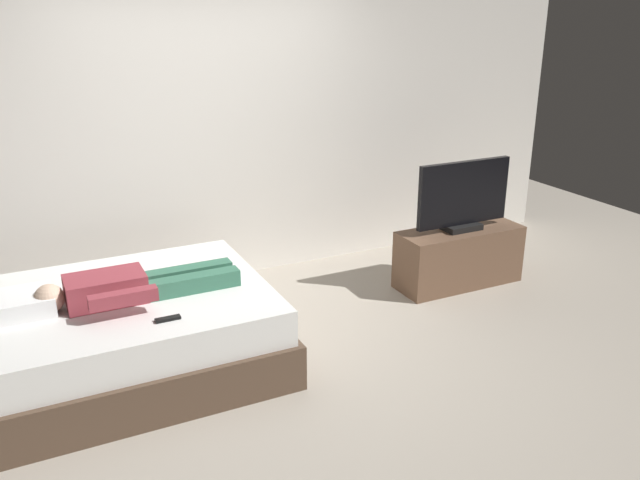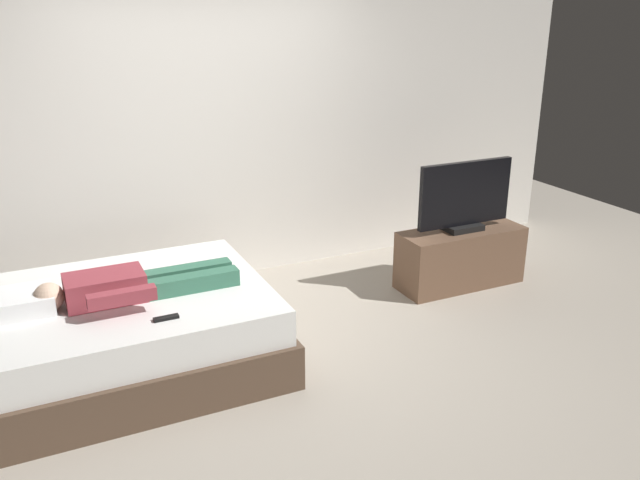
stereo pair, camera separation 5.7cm
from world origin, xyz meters
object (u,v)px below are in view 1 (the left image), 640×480
at_px(bed, 126,333).
at_px(pillow, 12,306).
at_px(remote, 168,319).
at_px(tv_stand, 459,257).
at_px(tv, 463,197).
at_px(person, 127,287).

xyz_separation_m(bed, pillow, (-0.64, 0.00, 0.34)).
relative_size(bed, remote, 12.79).
height_order(tv_stand, tv, tv).
bearing_deg(tv, remote, -165.88).
bearing_deg(person, bed, 109.50).
bearing_deg(person, tv, 5.39).
distance_m(bed, remote, 0.59).
relative_size(person, tv, 1.43).
relative_size(pillow, tv_stand, 0.44).
height_order(person, tv_stand, person).
distance_m(person, tv, 2.83).
bearing_deg(pillow, bed, -0.00).
bearing_deg(remote, pillow, 149.32).
distance_m(pillow, tv_stand, 3.51).
distance_m(remote, tv_stand, 2.77).
bearing_deg(bed, tv_stand, 3.71).
xyz_separation_m(bed, remote, (0.18, -0.49, 0.29)).
bearing_deg(bed, person, -70.50).
bearing_deg(remote, bed, 110.31).
xyz_separation_m(pillow, person, (0.67, -0.08, 0.02)).
relative_size(person, remote, 8.40).
bearing_deg(tv, bed, -176.29).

